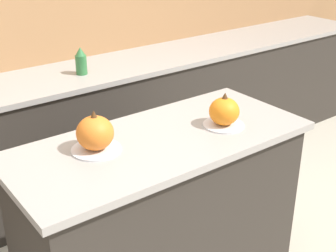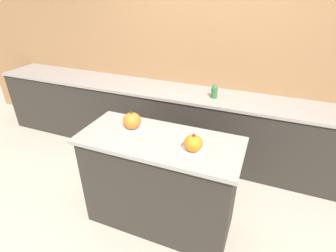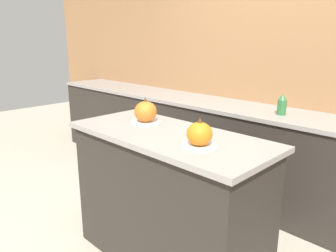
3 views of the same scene
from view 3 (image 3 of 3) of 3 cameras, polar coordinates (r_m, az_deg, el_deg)
The scene contains 6 objects.
wall_back at distance 3.31m, azimuth 19.38°, elevation 9.16°, with size 8.00×0.06×2.50m.
kitchen_island at distance 2.28m, azimuth -0.07°, elevation -12.69°, with size 1.41×0.62×0.96m.
back_counter at distance 3.19m, azimuth 15.53°, elevation -5.36°, with size 6.00×0.60×0.91m.
pumpkin_cake_left at distance 2.34m, azimuth -3.91°, elevation 2.37°, with size 0.22×0.22×0.19m.
pumpkin_cake_right at distance 1.83m, azimuth 5.52°, elevation -1.56°, with size 0.20×0.20×0.17m.
bottle_tall at distance 2.92m, azimuth 19.25°, elevation 3.52°, with size 0.07×0.07×0.18m.
Camera 3 is at (1.43, -1.43, 1.55)m, focal length 35.00 mm.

